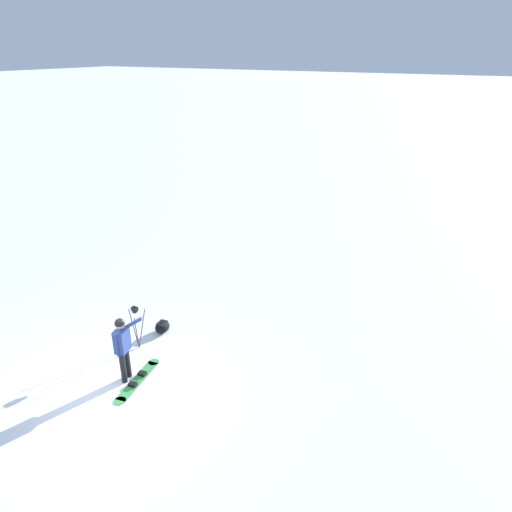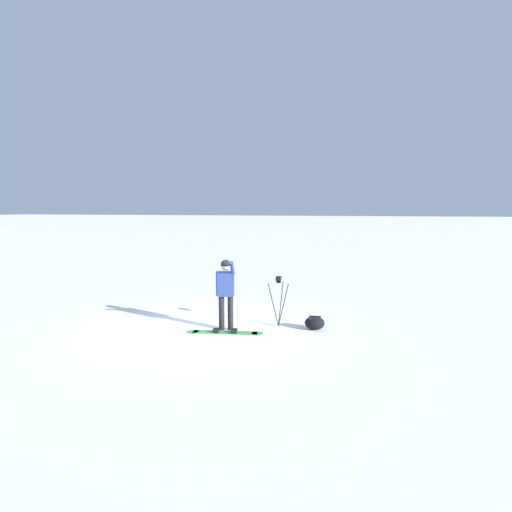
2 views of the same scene
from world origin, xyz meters
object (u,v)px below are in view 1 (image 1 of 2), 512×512
at_px(snowboarder, 123,343).
at_px(gear_bag_large, 162,327).
at_px(camera_tripod, 136,319).
at_px(snowboard, 138,380).

height_order(snowboarder, gear_bag_large, snowboarder).
distance_m(gear_bag_large, camera_tripod, 1.19).
height_order(snowboarder, snowboard, snowboarder).
bearing_deg(camera_tripod, snowboarder, -150.60).
bearing_deg(gear_bag_large, camera_tripod, 175.93).
xyz_separation_m(snowboarder, camera_tripod, (1.18, 0.67, -0.15)).
height_order(snowboarder, camera_tripod, snowboarder).
bearing_deg(snowboard, gear_bag_large, 23.30).
relative_size(snowboarder, gear_bag_large, 3.36).
bearing_deg(snowboard, camera_tripod, 40.33).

